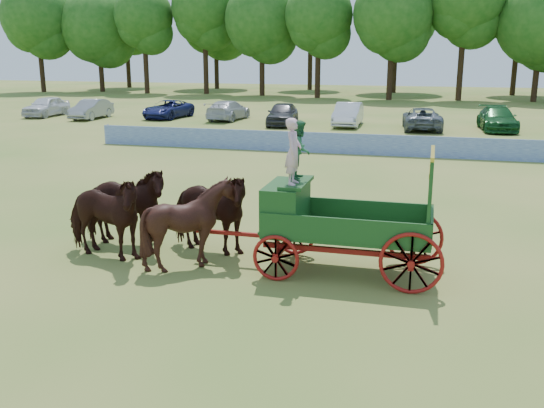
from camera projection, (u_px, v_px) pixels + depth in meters
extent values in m
plane|color=#9C8946|center=(250.00, 281.00, 13.89)|extent=(160.00, 160.00, 0.00)
imported|color=black|center=(102.00, 217.00, 15.14)|extent=(2.75, 1.63, 2.18)
imported|color=black|center=(123.00, 206.00, 16.17)|extent=(2.66, 1.35, 2.18)
imported|color=black|center=(192.00, 224.00, 14.55)|extent=(2.09, 1.89, 2.18)
imported|color=black|center=(208.00, 212.00, 15.58)|extent=(2.78, 1.74, 2.18)
cube|color=#9C190F|center=(286.00, 243.00, 14.64)|extent=(0.12, 2.00, 0.12)
cube|color=#9C190F|center=(413.00, 254.00, 13.89)|extent=(0.12, 2.00, 0.12)
cube|color=#9C190F|center=(344.00, 251.00, 13.72)|extent=(3.80, 0.10, 0.12)
cube|color=#9C190F|center=(351.00, 237.00, 14.75)|extent=(3.80, 0.10, 0.12)
cube|color=#9C190F|center=(250.00, 235.00, 14.82)|extent=(2.80, 0.09, 0.09)
cube|color=#1F531B|center=(348.00, 232.00, 14.16)|extent=(3.80, 1.80, 0.10)
cube|color=#1F531B|center=(343.00, 231.00, 13.27)|extent=(3.80, 0.06, 0.55)
cube|color=#1F531B|center=(353.00, 211.00, 14.92)|extent=(3.80, 0.06, 0.55)
cube|color=#1F531B|center=(432.00, 226.00, 13.62)|extent=(0.06, 1.80, 0.55)
cube|color=#1F531B|center=(286.00, 205.00, 14.40)|extent=(0.85, 1.70, 1.05)
cube|color=#1F531B|center=(296.00, 183.00, 14.20)|extent=(0.55, 1.50, 0.08)
cube|color=#1F531B|center=(270.00, 213.00, 14.55)|extent=(0.10, 1.60, 0.65)
cube|color=#1F531B|center=(278.00, 225.00, 14.58)|extent=(0.55, 1.60, 0.06)
cube|color=#1F531B|center=(429.00, 206.00, 12.73)|extent=(0.08, 0.08, 1.80)
cube|color=#1F531B|center=(430.00, 190.00, 14.23)|extent=(0.08, 0.08, 1.80)
cube|color=#1F531B|center=(432.00, 171.00, 13.33)|extent=(0.07, 1.75, 0.75)
cube|color=gold|center=(433.00, 153.00, 13.24)|extent=(0.08, 1.80, 0.09)
cube|color=gold|center=(430.00, 171.00, 13.34)|extent=(0.02, 1.30, 0.12)
torus|color=#9C190F|center=(276.00, 258.00, 13.76)|extent=(1.09, 0.09, 1.09)
torus|color=#9C190F|center=(294.00, 234.00, 15.54)|extent=(1.09, 0.09, 1.09)
torus|color=#9C190F|center=(411.00, 263.00, 12.98)|extent=(1.39, 0.09, 1.39)
torus|color=#9C190F|center=(414.00, 238.00, 14.76)|extent=(1.39, 0.09, 1.39)
imported|color=#E7B1C4|center=(293.00, 151.00, 13.67)|extent=(0.36, 0.55, 1.51)
imported|color=#266739|center=(300.00, 149.00, 14.35)|extent=(0.52, 0.67, 1.38)
cube|color=navy|center=(334.00, 143.00, 30.86)|extent=(26.00, 0.08, 1.05)
imported|color=silver|center=(46.00, 106.00, 48.12)|extent=(1.97, 4.68, 1.58)
imported|color=gray|center=(91.00, 109.00, 46.42)|extent=(1.68, 4.51, 1.47)
imported|color=navy|center=(168.00, 109.00, 46.83)|extent=(2.83, 5.18, 1.38)
imported|color=silver|center=(228.00, 110.00, 45.65)|extent=(2.36, 5.16, 1.46)
imported|color=#333338|center=(283.00, 114.00, 42.37)|extent=(2.39, 4.89, 1.61)
imported|color=silver|center=(348.00, 114.00, 41.96)|extent=(1.77, 4.88, 1.60)
imported|color=slate|center=(422.00, 118.00, 40.17)|extent=(2.85, 5.41, 1.45)
imported|color=#144C1E|center=(497.00, 119.00, 39.67)|extent=(2.50, 5.39, 1.52)
cylinder|color=#382314|center=(42.00, 72.00, 75.92)|extent=(0.60, 0.60, 4.94)
sphere|color=#184D14|center=(37.00, 17.00, 74.28)|extent=(8.63, 8.63, 8.63)
cylinder|color=#382314|center=(102.00, 74.00, 76.44)|extent=(0.60, 0.60, 4.34)
sphere|color=#184D14|center=(98.00, 26.00, 75.00)|extent=(9.18, 9.18, 9.18)
cylinder|color=#382314|center=(146.00, 73.00, 73.48)|extent=(0.60, 0.60, 4.91)
sphere|color=#184D14|center=(144.00, 16.00, 71.86)|extent=(6.98, 6.98, 6.98)
cylinder|color=#382314|center=(206.00, 71.00, 72.50)|extent=(0.60, 0.60, 5.43)
sphere|color=#184D14|center=(204.00, 7.00, 70.70)|extent=(7.72, 7.72, 7.72)
cylinder|color=#382314|center=(262.00, 75.00, 69.82)|extent=(0.60, 0.60, 4.59)
sphere|color=#184D14|center=(262.00, 20.00, 68.29)|extent=(8.41, 8.41, 8.41)
cylinder|color=#382314|center=(318.00, 76.00, 66.63)|extent=(0.60, 0.60, 4.73)
sphere|color=#184D14|center=(319.00, 16.00, 65.07)|extent=(7.34, 7.34, 7.34)
cylinder|color=#382314|center=(390.00, 77.00, 63.64)|extent=(0.60, 0.60, 4.76)
sphere|color=#184D14|center=(393.00, 13.00, 62.06)|extent=(8.22, 8.22, 8.22)
cylinder|color=#382314|center=(460.00, 73.00, 62.90)|extent=(0.60, 0.60, 5.63)
cylinder|color=#382314|center=(535.00, 80.00, 61.37)|extent=(0.60, 0.60, 4.27)
sphere|color=#184D14|center=(542.00, 22.00, 59.96)|extent=(8.80, 8.80, 8.80)
cylinder|color=#382314|center=(128.00, 69.00, 84.94)|extent=(0.60, 0.60, 5.12)
sphere|color=#184D14|center=(125.00, 18.00, 83.25)|extent=(8.07, 8.07, 8.07)
cylinder|color=#382314|center=(217.00, 70.00, 82.11)|extent=(0.60, 0.60, 5.02)
sphere|color=#184D14|center=(215.00, 18.00, 80.44)|extent=(9.61, 9.61, 9.61)
cylinder|color=#382314|center=(310.00, 69.00, 79.84)|extent=(0.60, 0.60, 5.47)
sphere|color=#184D14|center=(311.00, 10.00, 78.03)|extent=(7.89, 7.89, 7.89)
cylinder|color=#382314|center=(394.00, 68.00, 74.42)|extent=(0.60, 0.60, 5.89)
sphere|color=#184D14|center=(398.00, 1.00, 72.47)|extent=(9.93, 9.93, 9.93)
cylinder|color=#382314|center=(514.00, 71.00, 70.12)|extent=(0.60, 0.60, 5.56)
sphere|color=#184D14|center=(521.00, 3.00, 68.28)|extent=(8.35, 8.35, 8.35)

